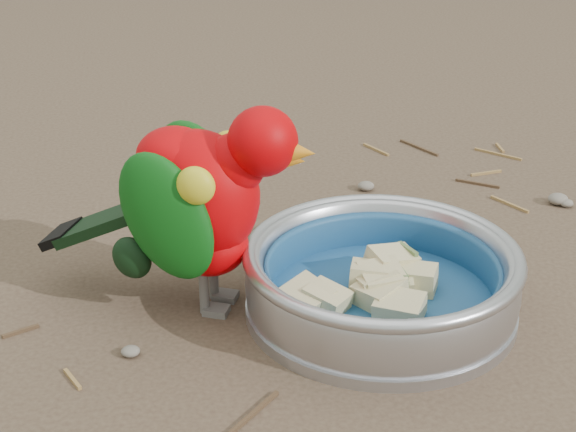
{
  "coord_description": "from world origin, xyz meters",
  "views": [
    {
      "loc": [
        -0.13,
        -0.66,
        0.4
      ],
      "look_at": [
        -0.01,
        0.02,
        0.08
      ],
      "focal_mm": 55.0,
      "sensor_mm": 36.0,
      "label": 1
    }
  ],
  "objects": [
    {
      "name": "ground",
      "position": [
        0.0,
        0.0,
        0.0
      ],
      "size": [
        60.0,
        60.0,
        0.0
      ],
      "primitive_type": "plane",
      "color": "#4F3D2E"
    },
    {
      "name": "food_bowl",
      "position": [
        0.06,
        -0.02,
        0.01
      ],
      "size": [
        0.23,
        0.23,
        0.02
      ],
      "primitive_type": "cylinder",
      "color": "#B2B2BA",
      "rests_on": "ground"
    },
    {
      "name": "bowl_wall",
      "position": [
        0.06,
        -0.02,
        0.04
      ],
      "size": [
        0.23,
        0.23,
        0.04
      ],
      "primitive_type": null,
      "color": "#B2B2BA",
      "rests_on": "food_bowl"
    },
    {
      "name": "fruit_wedges",
      "position": [
        0.06,
        -0.02,
        0.03
      ],
      "size": [
        0.14,
        0.14,
        0.03
      ],
      "primitive_type": null,
      "color": "#CBBC86",
      "rests_on": "food_bowl"
    },
    {
      "name": "lory_parrot",
      "position": [
        -0.09,
        0.02,
        0.09
      ],
      "size": [
        0.25,
        0.19,
        0.18
      ],
      "primitive_type": null,
      "rotation": [
        0.0,
        0.0,
        -1.99
      ],
      "color": "#BB0004",
      "rests_on": "ground"
    },
    {
      "name": "ground_debris",
      "position": [
        -0.01,
        0.03,
        0.0
      ],
      "size": [
        0.9,
        0.8,
        0.01
      ],
      "primitive_type": null,
      "color": "olive",
      "rests_on": "ground"
    }
  ]
}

